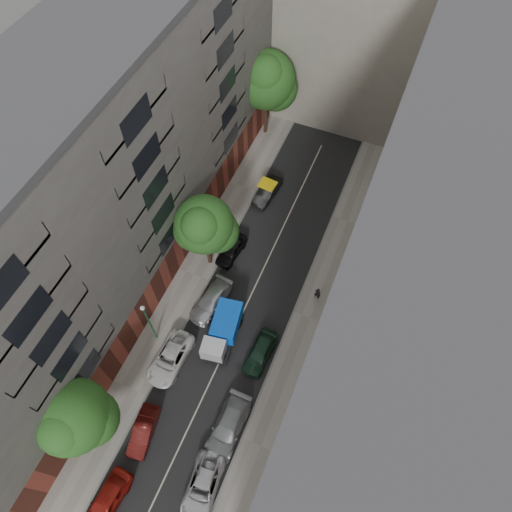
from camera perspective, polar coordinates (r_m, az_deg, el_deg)
The scene contains 22 objects.
ground at distance 39.90m, azimuth -0.69°, elevation -5.06°, with size 120.00×120.00×0.00m, color #4C4C49.
road_surface at distance 39.89m, azimuth -0.69°, elevation -5.05°, with size 8.00×44.00×0.02m, color black.
sidewalk_left at distance 41.21m, azimuth -7.76°, elevation -2.34°, with size 3.00×44.00×0.15m, color gray.
sidewalk_right at distance 39.20m, azimuth 6.80°, elevation -7.73°, with size 3.00×44.00×0.15m, color gray.
building_left at distance 35.54m, azimuth -17.62°, elevation 8.66°, with size 8.00×44.00×20.00m, color #494644.
building_right at distance 30.65m, azimuth 18.44°, elevation -3.42°, with size 8.00×44.00×20.00m, color #C2AE97.
building_endcap at distance 52.31m, azimuth 12.66°, elevation 26.32°, with size 18.00×12.00×18.00m, color gray.
tarp_truck at distance 37.33m, azimuth -4.14°, elevation -9.22°, with size 2.63×5.14×2.25m.
car_left_0 at distance 36.37m, azimuth -18.18°, elevation -27.11°, with size 1.74×4.33×1.48m, color maroon.
car_left_1 at distance 36.55m, azimuth -13.88°, elevation -20.46°, with size 1.35×3.86×1.27m, color #4C110F.
car_left_2 at distance 37.62m, azimuth -10.67°, elevation -12.43°, with size 2.25×4.88×1.36m, color silver.
car_left_3 at distance 39.13m, azimuth -5.67°, elevation -5.63°, with size 1.89×4.66×1.35m, color #BBBCC1.
car_left_4 at distance 41.58m, azimuth -3.09°, elevation 0.80°, with size 1.55×3.85×1.31m, color black.
car_left_5 at distance 45.57m, azimuth 1.42°, elevation 8.07°, with size 1.45×4.16×1.37m, color black.
car_right_0 at distance 35.30m, azimuth -6.66°, elevation -26.69°, with size 2.13×4.63×1.29m, color silver.
car_right_1 at distance 35.62m, azimuth -3.52°, elevation -20.56°, with size 2.06×5.07×1.47m, color gray.
car_right_2 at distance 37.14m, azimuth 0.53°, elevation -11.91°, with size 1.66×4.14×1.41m, color #152F20.
tree_near at distance 34.01m, azimuth -21.85°, elevation -18.39°, with size 5.34×5.08×7.02m.
tree_mid at distance 36.95m, azimuth -6.43°, elevation 3.61°, with size 5.18×4.89×8.35m.
tree_far at distance 47.88m, azimuth 1.36°, elevation 20.89°, with size 5.95×5.77×9.76m.
lamp_post at distance 35.82m, azimuth -13.36°, elevation -7.69°, with size 0.36×0.36×5.75m.
pedestrian at distance 39.36m, azimuth 7.68°, elevation -4.64°, with size 0.56×0.37×1.53m, color black.
Camera 1 is at (7.36, -16.43, 35.61)m, focal length 32.00 mm.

